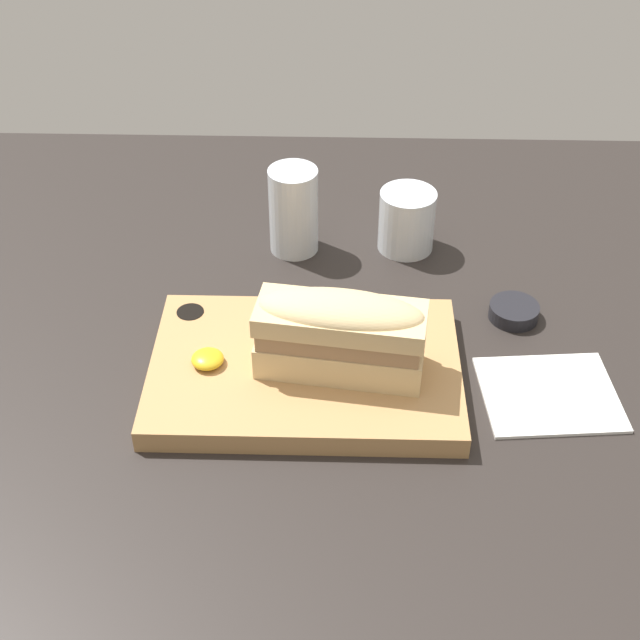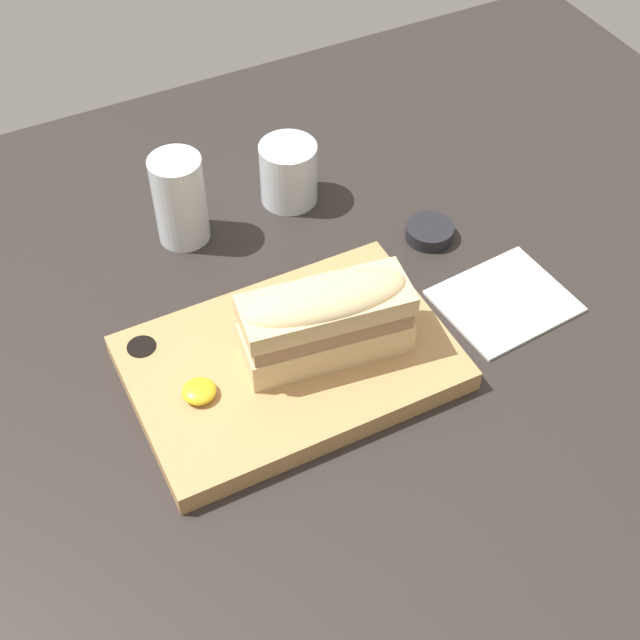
# 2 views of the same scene
# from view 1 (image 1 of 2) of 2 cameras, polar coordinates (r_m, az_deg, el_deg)

# --- Properties ---
(dining_table) EXTENTS (1.43, 1.07, 0.02)m
(dining_table) POSITION_cam_1_polar(r_m,az_deg,el_deg) (0.99, 0.82, -3.36)
(dining_table) COLOR #282321
(dining_table) RESTS_ON ground
(serving_board) EXTENTS (0.33, 0.22, 0.03)m
(serving_board) POSITION_cam_1_polar(r_m,az_deg,el_deg) (0.96, -1.00, -3.19)
(serving_board) COLOR tan
(serving_board) RESTS_ON dining_table
(sandwich) EXTENTS (0.18, 0.09, 0.09)m
(sandwich) POSITION_cam_1_polar(r_m,az_deg,el_deg) (0.91, 1.32, -0.73)
(sandwich) COLOR #DBBC84
(sandwich) RESTS_ON serving_board
(mustard_dollop) EXTENTS (0.03, 0.03, 0.01)m
(mustard_dollop) POSITION_cam_1_polar(r_m,az_deg,el_deg) (0.95, -7.21, -2.48)
(mustard_dollop) COLOR gold
(mustard_dollop) RESTS_ON serving_board
(water_glass) EXTENTS (0.06, 0.06, 0.11)m
(water_glass) POSITION_cam_1_polar(r_m,az_deg,el_deg) (1.14, -1.70, 6.70)
(water_glass) COLOR silver
(water_glass) RESTS_ON dining_table
(wine_glass) EXTENTS (0.07, 0.07, 0.08)m
(wine_glass) POSITION_cam_1_polar(r_m,az_deg,el_deg) (1.15, 5.56, 6.20)
(wine_glass) COLOR silver
(wine_glass) RESTS_ON dining_table
(napkin) EXTENTS (0.15, 0.13, 0.00)m
(napkin) POSITION_cam_1_polar(r_m,az_deg,el_deg) (0.98, 14.45, -4.62)
(napkin) COLOR white
(napkin) RESTS_ON dining_table
(condiment_dish) EXTENTS (0.06, 0.06, 0.02)m
(condiment_dish) POSITION_cam_1_polar(r_m,az_deg,el_deg) (1.07, 12.30, 0.54)
(condiment_dish) COLOR black
(condiment_dish) RESTS_ON dining_table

